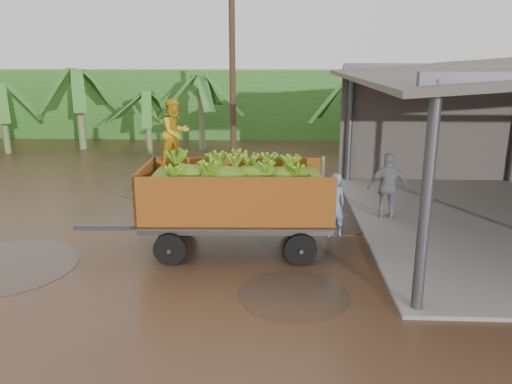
{
  "coord_description": "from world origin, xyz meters",
  "views": [
    {
      "loc": [
        2.86,
        -11.73,
        4.35
      ],
      "look_at": [
        2.33,
        -0.4,
        1.24
      ],
      "focal_mm": 35.0,
      "sensor_mm": 36.0,
      "label": 1
    }
  ],
  "objects_px": {
    "banana_trailer": "(235,196)",
    "man_blue": "(334,205)",
    "utility_pole": "(232,53)",
    "man_grey": "(388,187)"
  },
  "relations": [
    {
      "from": "man_blue",
      "to": "man_grey",
      "type": "height_order",
      "value": "man_grey"
    },
    {
      "from": "man_grey",
      "to": "man_blue",
      "type": "bearing_deg",
      "value": 41.63
    },
    {
      "from": "banana_trailer",
      "to": "utility_pole",
      "type": "xyz_separation_m",
      "value": [
        -0.86,
        8.93,
        3.15
      ]
    },
    {
      "from": "banana_trailer",
      "to": "man_blue",
      "type": "distance_m",
      "value": 2.58
    },
    {
      "from": "man_blue",
      "to": "utility_pole",
      "type": "bearing_deg",
      "value": -86.64
    },
    {
      "from": "utility_pole",
      "to": "man_grey",
      "type": "bearing_deg",
      "value": -54.4
    },
    {
      "from": "man_blue",
      "to": "utility_pole",
      "type": "height_order",
      "value": "utility_pole"
    },
    {
      "from": "utility_pole",
      "to": "banana_trailer",
      "type": "bearing_deg",
      "value": -84.51
    },
    {
      "from": "banana_trailer",
      "to": "utility_pole",
      "type": "relative_size",
      "value": 0.68
    },
    {
      "from": "banana_trailer",
      "to": "man_grey",
      "type": "relative_size",
      "value": 3.18
    }
  ]
}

